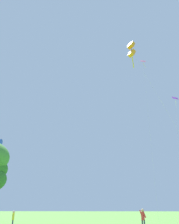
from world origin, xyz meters
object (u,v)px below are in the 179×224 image
at_px(kite_orange_box, 132,50).
at_px(kite_purple_streamer, 176,104).
at_px(kite_pink_low, 144,73).
at_px(person_child_small, 13,218).
at_px(person_in_blue_jacket, 143,218).

bearing_deg(kite_orange_box, kite_purple_streamer, 66.61).
xyz_separation_m(kite_pink_low, person_child_small, (-15.18, -19.46, -25.34)).
bearing_deg(kite_pink_low, person_child_small, -127.96).
xyz_separation_m(kite_orange_box, person_in_blue_jacket, (-0.39, -2.94, -18.02)).
bearing_deg(person_child_small, kite_pink_low, 52.04).
height_order(kite_pink_low, person_in_blue_jacket, kite_pink_low).
distance_m(kite_pink_low, person_child_small, 35.37).
relative_size(person_in_blue_jacket, person_child_small, 1.11).
bearing_deg(person_in_blue_jacket, kite_orange_box, 82.50).
xyz_separation_m(kite_pink_low, person_in_blue_jacket, (-4.05, -20.53, -25.24)).
height_order(kite_purple_streamer, kite_orange_box, kite_purple_streamer).
xyz_separation_m(kite_pink_low, kite_orange_box, (-3.66, -17.59, -7.22)).
bearing_deg(person_child_small, kite_orange_box, 9.22).
distance_m(kite_pink_low, kite_orange_box, 19.36).
bearing_deg(person_in_blue_jacket, person_child_small, 174.52).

